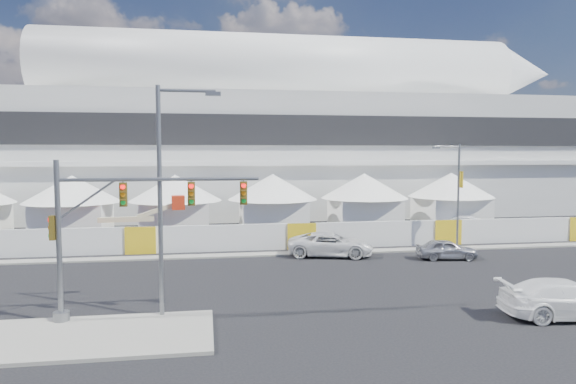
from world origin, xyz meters
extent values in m
plane|color=black|center=(0.00, 0.00, 0.00)|extent=(160.00, 160.00, 0.00)
cube|color=gray|center=(-6.00, -3.00, 0.07)|extent=(10.00, 5.00, 0.15)
cube|color=gray|center=(20.00, 12.50, 0.06)|extent=(80.00, 1.20, 0.12)
cube|color=silver|center=(8.00, 42.00, 7.00)|extent=(80.00, 24.00, 14.00)
cube|color=black|center=(8.00, 29.85, 9.80)|extent=(68.00, 0.30, 3.20)
cube|color=white|center=(8.00, 29.60, 6.30)|extent=(72.00, 0.80, 0.50)
cylinder|color=white|center=(8.00, 40.00, 17.78)|extent=(57.60, 8.40, 8.40)
cylinder|color=white|center=(10.00, 40.00, 17.36)|extent=(51.60, 6.80, 6.80)
cylinder|color=white|center=(12.00, 40.00, 16.94)|extent=(45.60, 5.20, 5.20)
cone|color=white|center=(40.80, 40.00, 18.00)|extent=(8.00, 7.60, 7.60)
cube|color=white|center=(-13.00, 24.00, 1.50)|extent=(6.00, 6.00, 3.00)
cone|color=white|center=(-13.00, 24.00, 4.20)|extent=(8.40, 8.40, 2.40)
cube|color=white|center=(-4.00, 24.00, 1.50)|extent=(6.00, 6.00, 3.00)
cone|color=white|center=(-4.00, 24.00, 4.20)|extent=(8.40, 8.40, 2.40)
cube|color=white|center=(5.00, 24.00, 1.50)|extent=(6.00, 6.00, 3.00)
cone|color=white|center=(5.00, 24.00, 4.20)|extent=(8.40, 8.40, 2.40)
cube|color=white|center=(14.00, 24.00, 1.50)|extent=(6.00, 6.00, 3.00)
cone|color=white|center=(14.00, 24.00, 4.20)|extent=(8.40, 8.40, 2.40)
cube|color=white|center=(23.00, 24.00, 1.50)|extent=(6.00, 6.00, 3.00)
cone|color=white|center=(23.00, 24.00, 4.20)|extent=(8.40, 8.40, 2.40)
cube|color=white|center=(6.00, 14.50, 1.00)|extent=(70.00, 0.25, 2.00)
imported|color=#A8A8AD|center=(15.26, 9.10, 0.70)|extent=(2.28, 4.33, 1.40)
imported|color=silver|center=(7.55, 11.46, 0.85)|extent=(4.19, 6.58, 1.69)
imported|color=white|center=(14.71, -3.68, 0.85)|extent=(3.12, 6.14, 1.71)
imported|color=silver|center=(22.65, 19.26, 0.78)|extent=(3.96, 4.88, 1.56)
imported|color=black|center=(28.79, 19.39, 0.77)|extent=(3.81, 4.85, 1.55)
cylinder|color=gray|center=(-7.46, -1.00, 3.63)|extent=(0.23, 0.23, 6.96)
cylinder|color=gray|center=(-7.46, -1.00, 0.35)|extent=(0.68, 0.68, 0.40)
cylinder|color=gray|center=(-3.17, -1.00, 6.24)|extent=(8.58, 0.15, 0.15)
cube|color=#594714|center=(-4.76, -1.00, 5.59)|extent=(0.32, 0.22, 1.05)
cube|color=#594714|center=(-1.86, -1.00, 5.59)|extent=(0.32, 0.22, 1.05)
cube|color=#594714|center=(0.44, -1.00, 5.59)|extent=(0.32, 0.22, 1.05)
cube|color=#594714|center=(-7.70, -1.00, 4.21)|extent=(0.22, 0.32, 1.05)
cylinder|color=slate|center=(-3.24, -0.80, 5.24)|extent=(0.20, 0.20, 10.19)
cylinder|color=slate|center=(-1.99, -0.80, 10.11)|extent=(2.49, 0.14, 0.14)
cube|color=slate|center=(-0.86, -0.80, 10.00)|extent=(0.68, 0.28, 0.17)
cylinder|color=slate|center=(17.81, 12.50, 4.03)|extent=(0.16, 0.16, 8.05)
cylinder|color=slate|center=(16.82, 12.50, 7.87)|extent=(1.97, 0.11, 0.11)
cube|color=slate|center=(15.93, 12.50, 7.78)|extent=(0.54, 0.22, 0.13)
cube|color=yellow|center=(18.03, 12.50, 5.37)|extent=(0.03, 0.54, 1.25)
cube|color=red|center=(-8.73, 17.12, 0.61)|extent=(4.15, 2.16, 1.22)
cube|color=beige|center=(-7.40, 17.12, 2.22)|extent=(4.23, 0.80, 0.39)
cube|color=beige|center=(-4.96, 17.12, 2.89)|extent=(3.29, 0.65, 1.35)
cube|color=red|center=(-3.40, 17.12, 3.44)|extent=(1.09, 1.09, 1.11)
camera|label=1|loc=(-1.21, -23.96, 7.39)|focal=32.00mm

